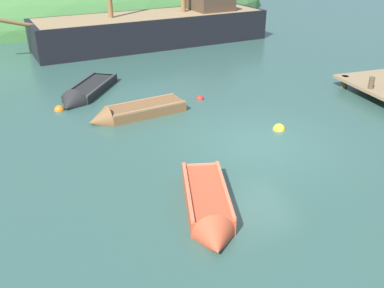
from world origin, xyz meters
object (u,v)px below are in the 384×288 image
(rowboat_outer_right, at_px, (85,94))
(buoy_yellow, at_px, (279,129))
(rowboat_far, at_px, (132,114))
(buoy_red, at_px, (200,99))
(rowboat_portside, at_px, (209,209))
(buoy_orange, at_px, (60,110))
(sailing_ship, at_px, (155,33))

(rowboat_outer_right, xyz_separation_m, buoy_yellow, (5.73, -5.20, -0.08))
(rowboat_far, bearing_deg, buoy_red, -173.86)
(rowboat_portside, xyz_separation_m, buoy_orange, (-2.94, 7.59, -0.14))
(buoy_red, height_order, buoy_orange, buoy_orange)
(rowboat_outer_right, distance_m, buoy_yellow, 7.74)
(buoy_red, bearing_deg, rowboat_far, -162.00)
(buoy_yellow, bearing_deg, rowboat_portside, -136.70)
(rowboat_outer_right, bearing_deg, sailing_ship, 179.01)
(sailing_ship, distance_m, rowboat_portside, 16.96)
(sailing_ship, height_order, rowboat_far, sailing_ship)
(buoy_red, distance_m, buoy_yellow, 3.79)
(sailing_ship, relative_size, rowboat_portside, 4.99)
(rowboat_portside, relative_size, rowboat_outer_right, 0.87)
(buoy_yellow, bearing_deg, rowboat_outer_right, 137.73)
(sailing_ship, xyz_separation_m, buoy_orange, (-5.84, -9.12, -0.62))
(sailing_ship, bearing_deg, rowboat_portside, 71.03)
(buoy_red, xyz_separation_m, buoy_orange, (-5.23, 0.54, 0.00))
(rowboat_outer_right, bearing_deg, buoy_red, 98.13)
(rowboat_far, xyz_separation_m, buoy_yellow, (4.34, -2.56, -0.11))
(rowboat_portside, height_order, buoy_orange, rowboat_portside)
(rowboat_outer_right, height_order, buoy_red, rowboat_outer_right)
(buoy_orange, bearing_deg, rowboat_portside, -68.82)
(rowboat_outer_right, relative_size, buoy_orange, 10.01)
(rowboat_outer_right, bearing_deg, rowboat_portside, 42.81)
(sailing_ship, relative_size, rowboat_outer_right, 4.33)
(sailing_ship, distance_m, rowboat_far, 11.13)
(rowboat_outer_right, bearing_deg, buoy_orange, -9.84)
(rowboat_outer_right, xyz_separation_m, rowboat_far, (1.39, -2.65, 0.03))
(buoy_orange, xyz_separation_m, buoy_yellow, (6.73, -4.01, 0.00))
(rowboat_portside, bearing_deg, buoy_yellow, 146.30)
(sailing_ship, height_order, buoy_red, sailing_ship)
(rowboat_far, bearing_deg, buoy_yellow, 137.63)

